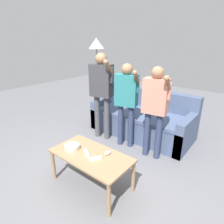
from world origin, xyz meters
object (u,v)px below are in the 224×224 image
Objects in this scene: player_center at (126,97)px; game_remote_wand_far at (87,153)px; game_remote_nunchuk at (108,153)px; player_right at (155,103)px; player_left at (101,87)px; game_remote_wand_spare at (96,158)px; coffee_table at (91,158)px; snack_bowl at (72,147)px; couch at (142,119)px; floor_lamp at (97,50)px; game_remote_wand_near at (76,148)px.

player_center is 1.22m from game_remote_wand_far.
game_remote_nunchuk is 1.03m from player_right.
game_remote_wand_spare is at bearing -51.61° from player_left.
player_right is 1.20m from game_remote_wand_spare.
coffee_table is at bearing -77.66° from player_center.
snack_bowl is (-0.28, -0.06, 0.09)m from coffee_table.
game_remote_nunchuk is (0.41, -1.57, 0.18)m from couch.
snack_bowl is at bearing -90.96° from couch.
snack_bowl is 0.12× the size of player_left.
coffee_table is 0.30m from snack_bowl.
couch is at bearing -4.60° from floor_lamp.
floor_lamp is at bearing 158.00° from player_right.
player_center reaches higher than snack_bowl.
player_left is (-0.51, -0.64, 0.70)m from couch.
game_remote_wand_near is at bearing 179.18° from game_remote_wand_spare.
coffee_table is 6.71× the size of game_remote_wand_near.
couch is 10.05× the size of snack_bowl.
floor_lamp is at bearing 125.41° from game_remote_wand_near.
floor_lamp is 2.51m from game_remote_wand_near.
game_remote_wand_spare is at bearing -3.76° from game_remote_wand_far.
floor_lamp reaches higher than game_remote_nunchuk.
game_remote_nunchuk is 0.62× the size of game_remote_wand_spare.
coffee_table is 0.56× the size of floor_lamp.
player_center reaches higher than coffee_table.
couch is 1.07m from player_left.
game_remote_wand_near is 0.97× the size of game_remote_wand_far.
player_center and player_right have the same top height.
snack_bowl is 0.48m from game_remote_nunchuk.
snack_bowl reaches higher than game_remote_wand_far.
game_remote_nunchuk is 1.41m from player_left.
player_left is (-0.76, 1.06, 0.60)m from coffee_table.
game_remote_nunchuk is 0.26m from game_remote_wand_far.
couch is at bearing 96.70° from game_remote_wand_far.
player_left is (0.79, -0.74, -0.58)m from floor_lamp.
coffee_table is 1.44m from player_left.
game_remote_wand_near is at bearing -115.72° from player_right.
game_remote_nunchuk is 0.05× the size of floor_lamp.
game_remote_wand_near is (0.01, -1.73, 0.17)m from couch.
floor_lamp is (-1.29, 0.10, 1.28)m from couch.
player_left reaches higher than snack_bowl.
coffee_table is 0.71× the size of player_center.
game_remote_wand_far is at bearing 7.89° from snack_bowl.
game_remote_nunchuk is at bearing 23.44° from snack_bowl.
player_right is (1.83, -0.74, -0.67)m from floor_lamp.
game_remote_nunchuk is (0.16, 0.13, 0.08)m from coffee_table.
floor_lamp is at bearing 151.36° from player_center.
game_remote_nunchuk is at bearing 75.00° from game_remote_wand_spare.
game_remote_wand_spare is at bearing -78.12° from couch.
coffee_table is at bearing -105.30° from player_right.
couch is 1.75m from game_remote_wand_far.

